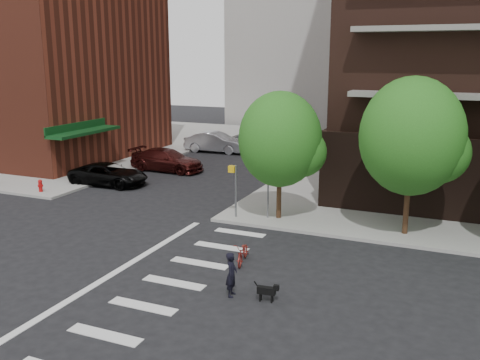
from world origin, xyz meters
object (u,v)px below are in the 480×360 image
object	(u,v)px
fire_hydrant	(40,185)
parked_car_maroon	(167,160)
parked_car_black	(109,174)
parked_car_silver	(216,142)
scooter	(243,252)
dog_walker	(232,274)

from	to	relation	value
fire_hydrant	parked_car_maroon	size ratio (longest dim) A/B	0.14
parked_car_black	parked_car_silver	size ratio (longest dim) A/B	0.96
parked_car_silver	fire_hydrant	bearing A→B (deg)	165.16
fire_hydrant	scooter	size ratio (longest dim) A/B	0.45
fire_hydrant	scooter	xyz separation A→B (m)	(15.04, -5.07, -0.12)
fire_hydrant	parked_car_silver	world-z (taller)	parked_car_silver
parked_car_maroon	dog_walker	distance (m)	20.56
fire_hydrant	dog_walker	distance (m)	17.70
fire_hydrant	parked_car_silver	xyz separation A→B (m)	(3.44, 16.48, 0.30)
parked_car_silver	dog_walker	distance (m)	27.37
scooter	dog_walker	xyz separation A→B (m)	(0.79, -2.86, 0.34)
parked_car_black	fire_hydrant	bearing A→B (deg)	142.90
parked_car_black	scooter	xyz separation A→B (m)	(12.74, -8.51, -0.26)
parked_car_maroon	scooter	xyz separation A→B (m)	(11.56, -13.58, -0.34)
scooter	dog_walker	size ratio (longest dim) A/B	1.06
parked_car_silver	dog_walker	size ratio (longest dim) A/B	3.34
parked_car_maroon	dog_walker	size ratio (longest dim) A/B	3.45
fire_hydrant	dog_walker	world-z (taller)	dog_walker
parked_car_black	parked_car_maroon	bearing A→B (deg)	-16.37
scooter	dog_walker	world-z (taller)	dog_walker
parked_car_black	parked_car_maroon	xyz separation A→B (m)	(1.18, 5.07, 0.09)
parked_car_maroon	parked_car_silver	size ratio (longest dim) A/B	1.03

